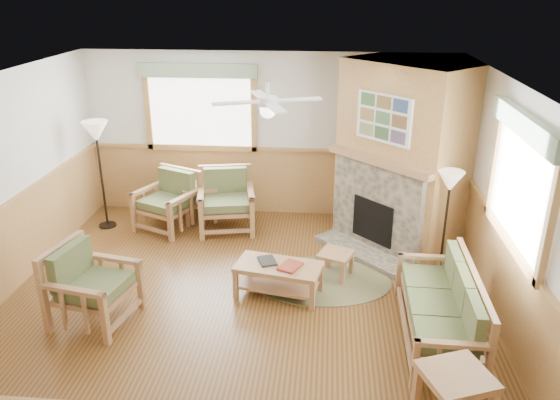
# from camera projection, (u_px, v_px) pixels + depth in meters

# --- Properties ---
(floor) EXTENTS (6.00, 6.00, 0.01)m
(floor) POSITION_uv_depth(u_px,v_px,m) (242.00, 308.00, 6.67)
(floor) COLOR brown
(floor) RESTS_ON ground
(ceiling) EXTENTS (6.00, 6.00, 0.01)m
(ceiling) POSITION_uv_depth(u_px,v_px,m) (236.00, 86.00, 5.66)
(ceiling) COLOR white
(ceiling) RESTS_ON floor
(wall_back) EXTENTS (6.00, 0.02, 2.70)m
(wall_back) POSITION_uv_depth(u_px,v_px,m) (268.00, 136.00, 8.93)
(wall_back) COLOR silver
(wall_back) RESTS_ON floor
(wall_front) EXTENTS (6.00, 0.02, 2.70)m
(wall_front) POSITION_uv_depth(u_px,v_px,m) (162.00, 390.00, 3.39)
(wall_front) COLOR silver
(wall_front) RESTS_ON floor
(wall_right) EXTENTS (0.02, 6.00, 2.70)m
(wall_right) POSITION_uv_depth(u_px,v_px,m) (513.00, 215.00, 5.91)
(wall_right) COLOR silver
(wall_right) RESTS_ON floor
(wainscot) EXTENTS (6.00, 6.00, 1.10)m
(wainscot) POSITION_uv_depth(u_px,v_px,m) (241.00, 268.00, 6.46)
(wainscot) COLOR #AF8147
(wainscot) RESTS_ON floor
(fireplace) EXTENTS (3.11, 3.11, 2.70)m
(fireplace) POSITION_uv_depth(u_px,v_px,m) (402.00, 156.00, 7.88)
(fireplace) COLOR #AF8147
(fireplace) RESTS_ON floor
(window_back) EXTENTS (1.90, 0.16, 1.50)m
(window_back) POSITION_uv_depth(u_px,v_px,m) (198.00, 62.00, 8.55)
(window_back) COLOR white
(window_back) RESTS_ON wall_back
(window_right) EXTENTS (0.16, 1.90, 1.50)m
(window_right) POSITION_uv_depth(u_px,v_px,m) (534.00, 112.00, 5.29)
(window_right) COLOR white
(window_right) RESTS_ON wall_right
(ceiling_fan) EXTENTS (1.59, 1.59, 0.36)m
(ceiling_fan) POSITION_uv_depth(u_px,v_px,m) (268.00, 85.00, 5.92)
(ceiling_fan) COLOR white
(ceiling_fan) RESTS_ON ceiling
(sofa) EXTENTS (1.83, 0.78, 0.83)m
(sofa) POSITION_uv_depth(u_px,v_px,m) (439.00, 306.00, 5.95)
(sofa) COLOR #A4764C
(sofa) RESTS_ON floor
(armchair_back_left) EXTENTS (1.09, 1.09, 0.92)m
(armchair_back_left) POSITION_uv_depth(u_px,v_px,m) (167.00, 201.00, 8.64)
(armchair_back_left) COLOR #A4764C
(armchair_back_left) RESTS_ON floor
(armchair_back_right) EXTENTS (1.00, 1.00, 0.95)m
(armchair_back_right) POSITION_uv_depth(u_px,v_px,m) (226.00, 201.00, 8.61)
(armchair_back_right) COLOR #A4764C
(armchair_back_right) RESTS_ON floor
(armchair_left) EXTENTS (0.97, 0.97, 0.93)m
(armchair_left) POSITION_uv_depth(u_px,v_px,m) (93.00, 285.00, 6.26)
(armchair_left) COLOR #A4764C
(armchair_left) RESTS_ON floor
(coffee_table) EXTENTS (1.15, 0.73, 0.42)m
(coffee_table) POSITION_uv_depth(u_px,v_px,m) (279.00, 280.00, 6.87)
(coffee_table) COLOR #A4764C
(coffee_table) RESTS_ON floor
(end_table_chairs) EXTENTS (0.71, 0.70, 0.61)m
(end_table_chairs) POSITION_uv_depth(u_px,v_px,m) (198.00, 202.00, 9.00)
(end_table_chairs) COLOR #A4764C
(end_table_chairs) RESTS_ON floor
(footstool) EXTENTS (0.53, 0.53, 0.36)m
(footstool) POSITION_uv_depth(u_px,v_px,m) (335.00, 264.00, 7.31)
(footstool) COLOR #A4764C
(footstool) RESTS_ON floor
(braided_rug) EXTENTS (2.01, 2.01, 0.01)m
(braided_rug) POSITION_uv_depth(u_px,v_px,m) (319.00, 280.00, 7.26)
(braided_rug) COLOR brown
(braided_rug) RESTS_ON floor
(floor_lamp_left) EXTENTS (0.49, 0.49, 1.75)m
(floor_lamp_left) POSITION_uv_depth(u_px,v_px,m) (101.00, 175.00, 8.55)
(floor_lamp_left) COLOR black
(floor_lamp_left) RESTS_ON floor
(floor_lamp_right) EXTENTS (0.43, 0.43, 1.48)m
(floor_lamp_right) POSITION_uv_depth(u_px,v_px,m) (445.00, 224.00, 7.17)
(floor_lamp_right) COLOR black
(floor_lamp_right) RESTS_ON floor
(book_red) EXTENTS (0.33, 0.36, 0.03)m
(book_red) POSITION_uv_depth(u_px,v_px,m) (290.00, 265.00, 6.72)
(book_red) COLOR maroon
(book_red) RESTS_ON coffee_table
(book_dark) EXTENTS (0.28, 0.32, 0.03)m
(book_dark) POSITION_uv_depth(u_px,v_px,m) (267.00, 260.00, 6.85)
(book_dark) COLOR black
(book_dark) RESTS_ON coffee_table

